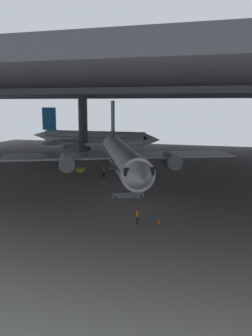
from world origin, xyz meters
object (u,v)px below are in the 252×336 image
crew_worker_near_nose (137,215)px  crew_worker_by_stairs (142,185)px  airplane_main (122,157)px  airplane_distant (92,138)px  traffic_cone_orange (159,221)px  boarding_stairs (127,191)px  baggage_tug (81,170)px

crew_worker_near_nose → crew_worker_by_stairs: size_ratio=1.01×
airplane_main → airplane_distant: 34.87m
crew_worker_by_stairs → traffic_cone_orange: (5.06, -12.80, -0.61)m
airplane_main → crew_worker_near_nose: 21.87m
boarding_stairs → airplane_distant: 45.53m
airplane_distant → baggage_tug: bearing=-71.6°
airplane_distant → baggage_tug: 28.53m
boarding_stairs → airplane_distant: bearing=117.7°
airplane_distant → boarding_stairs: bearing=-62.3°
airplane_distant → traffic_cone_orange: bearing=-61.3°
crew_worker_near_nose → airplane_distant: bearing=116.6°
crew_worker_by_stairs → baggage_tug: bearing=142.8°
boarding_stairs → traffic_cone_orange: size_ratio=7.94×
traffic_cone_orange → crew_worker_by_stairs: bearing=111.6°
boarding_stairs → crew_worker_near_nose: (4.15, -10.23, 0.17)m
boarding_stairs → crew_worker_by_stairs: 3.44m
crew_worker_by_stairs → traffic_cone_orange: bearing=-68.4°
crew_worker_by_stairs → airplane_distant: (-22.14, 36.98, 2.37)m
airplane_main → airplane_distant: airplane_main is taller
airplane_main → boarding_stairs: size_ratio=7.65×
airplane_main → crew_worker_near_nose: (8.03, -20.17, -2.63)m
airplane_distant → traffic_cone_orange: airplane_distant is taller
crew_worker_by_stairs → airplane_distant: 43.17m
airplane_distant → baggage_tug: size_ratio=13.52×
airplane_main → traffic_cone_orange: airplane_main is taller
baggage_tug → crew_worker_by_stairs: bearing=-37.2°
airplane_distant → traffic_cone_orange: (27.20, -49.77, -2.98)m
airplane_main → boarding_stairs: 11.03m
boarding_stairs → baggage_tug: (-12.16, 13.31, -0.21)m
traffic_cone_orange → crew_worker_near_nose: bearing=-159.9°
crew_worker_by_stairs → baggage_tug: crew_worker_by_stairs is taller
crew_worker_near_nose → crew_worker_by_stairs: crew_worker_near_nose is taller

